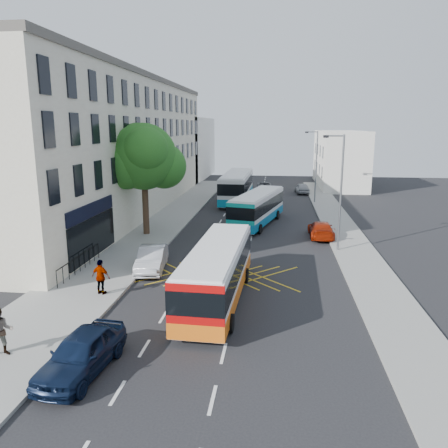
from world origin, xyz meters
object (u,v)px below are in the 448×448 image
(pedestrian_far, at_px, (101,277))
(parked_car_blue, at_px, (82,353))
(distant_car_grey, at_px, (265,187))
(bus_far, at_px, (237,187))
(motorbike, at_px, (194,308))
(street_tree, at_px, (143,157))
(bus_mid, at_px, (258,208))
(pedestrian_near, at_px, (0,332))
(bus_near, at_px, (217,272))
(lamp_near, at_px, (340,187))
(distant_car_silver, at_px, (302,188))
(parked_car_silver, at_px, (152,259))
(red_hatchback, at_px, (321,229))
(lamp_far, at_px, (315,163))

(pedestrian_far, bearing_deg, parked_car_blue, 121.62)
(distant_car_grey, bearing_deg, bus_far, -110.72)
(motorbike, bearing_deg, pedestrian_far, 140.83)
(bus_far, bearing_deg, street_tree, -108.23)
(bus_mid, bearing_deg, pedestrian_near, -96.04)
(street_tree, xyz_separation_m, bus_near, (7.55, -12.72, -4.78))
(lamp_near, bearing_deg, distant_car_silver, 91.97)
(bus_near, distance_m, parked_car_silver, 6.34)
(pedestrian_near, bearing_deg, parked_car_silver, 47.13)
(bus_far, relative_size, red_hatchback, 2.71)
(lamp_far, relative_size, bus_far, 0.66)
(motorbike, bearing_deg, parked_car_blue, -140.30)
(red_hatchback, distance_m, pedestrian_far, 18.75)
(bus_far, xyz_separation_m, parked_car_silver, (-2.92, -25.27, -1.07))
(pedestrian_far, bearing_deg, bus_mid, -97.09)
(bus_mid, xyz_separation_m, parked_car_silver, (-5.86, -13.62, -0.79))
(motorbike, bearing_deg, lamp_near, 46.74)
(distant_car_silver, bearing_deg, lamp_far, 92.96)
(street_tree, relative_size, pedestrian_far, 4.76)
(motorbike, bearing_deg, street_tree, 101.85)
(bus_mid, bearing_deg, motorbike, -81.88)
(street_tree, bearing_deg, red_hatchback, 4.15)
(bus_far, bearing_deg, bus_near, -85.78)
(bus_near, relative_size, motorbike, 5.21)
(bus_near, height_order, distant_car_grey, bus_near)
(distant_car_grey, bearing_deg, bus_mid, -93.20)
(bus_far, relative_size, distant_car_grey, 2.91)
(bus_near, xyz_separation_m, motorbike, (-0.64, -3.02, -0.68))
(motorbike, xyz_separation_m, parked_car_blue, (-3.30, -4.15, -0.08))
(distant_car_silver, distance_m, pedestrian_far, 39.27)
(bus_near, bearing_deg, parked_car_blue, -116.69)
(distant_car_silver, relative_size, pedestrian_near, 2.11)
(pedestrian_near, bearing_deg, pedestrian_far, 49.56)
(lamp_near, distance_m, bus_near, 12.49)
(parked_car_silver, bearing_deg, pedestrian_near, -111.36)
(parked_car_silver, distance_m, distant_car_grey, 35.16)
(pedestrian_far, bearing_deg, bus_far, -83.49)
(bus_far, height_order, pedestrian_near, bus_far)
(lamp_near, distance_m, pedestrian_far, 16.92)
(parked_car_silver, bearing_deg, bus_far, 76.02)
(street_tree, distance_m, lamp_far, 22.57)
(motorbike, relative_size, pedestrian_far, 1.07)
(lamp_far, xyz_separation_m, bus_mid, (-5.94, -11.88, -3.10))
(lamp_near, xyz_separation_m, motorbike, (-7.80, -12.77, -3.78))
(lamp_far, height_order, bus_mid, lamp_far)
(motorbike, bearing_deg, distant_car_silver, 68.45)
(motorbike, xyz_separation_m, pedestrian_far, (-5.40, 2.79, 0.24))
(street_tree, xyz_separation_m, bus_far, (5.83, 16.81, -4.49))
(distant_car_silver, bearing_deg, parked_car_blue, 72.72)
(bus_mid, xyz_separation_m, bus_far, (-2.94, 11.65, 0.28))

